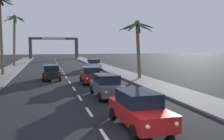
# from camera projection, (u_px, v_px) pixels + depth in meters

# --- Properties ---
(sidewalk_right) EXTENTS (3.20, 110.00, 0.14)m
(sidewalk_right) POSITION_uv_depth(u_px,v_px,m) (133.00, 77.00, 29.35)
(sidewalk_right) COLOR gray
(sidewalk_right) RESTS_ON ground
(lane_markings) EXTENTS (4.28, 86.14, 0.01)m
(lane_markings) POSITION_uv_depth(u_px,v_px,m) (73.00, 80.00, 26.60)
(lane_markings) COLOR silver
(lane_markings) RESTS_ON ground
(traffic_signal_mast) EXTENTS (11.60, 0.41, 7.50)m
(traffic_signal_mast) POSITION_uv_depth(u_px,v_px,m) (198.00, 1.00, 8.81)
(traffic_signal_mast) COLOR #2D2D33
(traffic_signal_mast) RESTS_ON ground
(sedan_lead_at_stop_bar) EXTENTS (2.06, 4.50, 1.68)m
(sedan_lead_at_stop_bar) POSITION_uv_depth(u_px,v_px,m) (139.00, 109.00, 11.30)
(sedan_lead_at_stop_bar) COLOR red
(sedan_lead_at_stop_bar) RESTS_ON ground
(sedan_third_in_queue) EXTENTS (1.99, 4.47, 1.68)m
(sedan_third_in_queue) POSITION_uv_depth(u_px,v_px,m) (107.00, 85.00, 18.03)
(sedan_third_in_queue) COLOR #4C515B
(sedan_third_in_queue) RESTS_ON ground
(sedan_fifth_in_queue) EXTENTS (2.10, 4.51, 1.68)m
(sedan_fifth_in_queue) POSITION_uv_depth(u_px,v_px,m) (91.00, 75.00, 24.74)
(sedan_fifth_in_queue) COLOR maroon
(sedan_fifth_in_queue) RESTS_ON ground
(sedan_oncoming_far) EXTENTS (2.01, 4.48, 1.68)m
(sedan_oncoming_far) POSITION_uv_depth(u_px,v_px,m) (51.00, 72.00, 27.18)
(sedan_oncoming_far) COLOR black
(sedan_oncoming_far) RESTS_ON ground
(sedan_parked_nearest_kerb) EXTENTS (2.00, 4.47, 1.68)m
(sedan_parked_nearest_kerb) POSITION_uv_depth(u_px,v_px,m) (94.00, 64.00, 39.16)
(sedan_parked_nearest_kerb) COLOR silver
(sedan_parked_nearest_kerb) RESTS_ON ground
(palm_left_third) EXTENTS (3.56, 3.52, 10.08)m
(palm_left_third) POSITION_uv_depth(u_px,v_px,m) (0.00, 20.00, 30.64)
(palm_left_third) COLOR brown
(palm_left_third) RESTS_ON ground
(palm_left_farthest) EXTENTS (4.07, 4.14, 9.61)m
(palm_left_farthest) POSITION_uv_depth(u_px,v_px,m) (15.00, 31.00, 44.86)
(palm_left_farthest) COLOR brown
(palm_left_farthest) RESTS_ON ground
(palm_right_second) EXTENTS (4.38, 4.30, 6.71)m
(palm_right_second) POSITION_uv_depth(u_px,v_px,m) (138.00, 38.00, 27.31)
(palm_right_second) COLOR brown
(palm_right_second) RESTS_ON ground
(town_gateway_arch) EXTENTS (14.33, 0.90, 6.41)m
(town_gateway_arch) POSITION_uv_depth(u_px,v_px,m) (54.00, 45.00, 71.92)
(town_gateway_arch) COLOR #423D38
(town_gateway_arch) RESTS_ON ground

